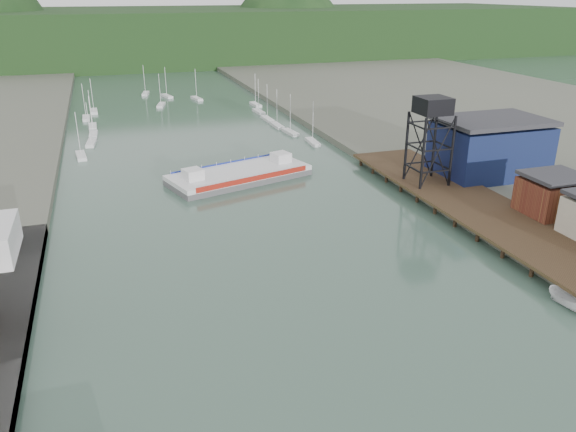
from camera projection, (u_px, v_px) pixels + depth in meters
east_land at (576, 141)px, 142.73m from camera, size 120.00×400.00×3.20m
east_pier at (476, 205)px, 95.30m from camera, size 14.00×70.00×2.45m
lift_tower at (432, 111)px, 100.99m from camera, size 6.50×6.50×16.00m
blue_shed at (489, 148)px, 110.32m from camera, size 20.50×14.50×11.30m
marina_sailboats at (180, 118)px, 167.48m from camera, size 57.71×92.65×0.90m
distant_hills at (129, 39)px, 305.92m from camera, size 500.00×120.00×80.00m
chain_ferry at (239, 174)px, 113.61m from camera, size 30.34×18.92×4.07m
motorboat at (566, 300)px, 68.04m from camera, size 2.21×5.38×2.05m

